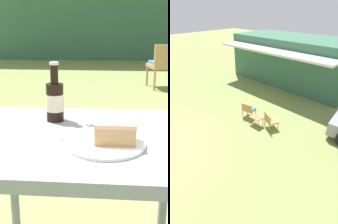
# 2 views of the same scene
# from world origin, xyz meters

# --- Properties ---
(cabin_building) EXTENTS (8.05, 4.84, 2.97)m
(cabin_building) POSITION_xyz_m (-0.22, 9.88, 1.50)
(cabin_building) COLOR #38664C
(cabin_building) RESTS_ON ground_plane
(wicker_chair_cushioned) EXTENTS (0.64, 0.56, 0.74)m
(wicker_chair_cushioned) POSITION_xyz_m (1.04, 4.34, 0.43)
(wicker_chair_cushioned) COLOR #B2844C
(wicker_chair_cushioned) RESTS_ON ground_plane
(wicker_chair_plain) EXTENTS (0.70, 0.65, 0.74)m
(wicker_chair_plain) POSITION_xyz_m (2.38, 4.32, 0.43)
(wicker_chair_plain) COLOR #B2844C
(wicker_chair_plain) RESTS_ON ground_plane
(garden_side_table) EXTENTS (0.59, 0.37, 0.41)m
(garden_side_table) POSITION_xyz_m (1.78, 4.08, 0.36)
(garden_side_table) COLOR #996B42
(garden_side_table) RESTS_ON ground_plane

